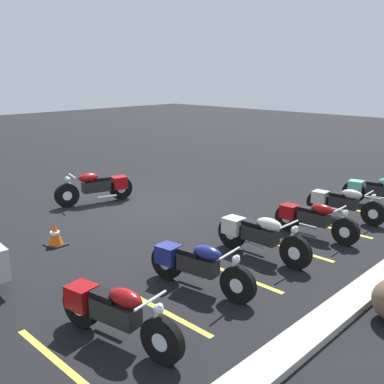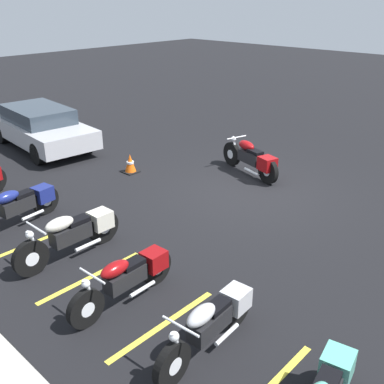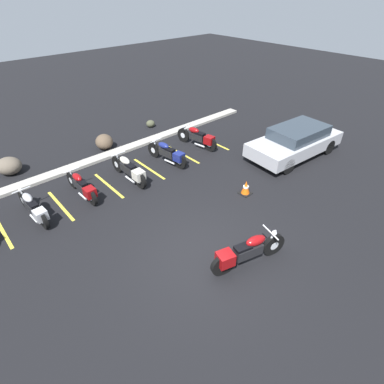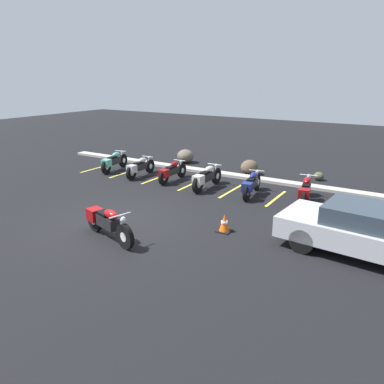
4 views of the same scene
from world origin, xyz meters
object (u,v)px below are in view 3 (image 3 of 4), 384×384
Objects in this scene: parked_bike_4 at (168,153)px; landscape_rock_1 at (104,142)px; car_silver at (295,141)px; landscape_rock_0 at (9,166)px; traffic_cone at (246,188)px; parked_bike_3 at (129,170)px; landscape_rock_2 at (151,124)px; parked_bike_1 at (33,208)px; motorcycle_maroon_featured at (246,252)px; parked_bike_2 at (82,186)px; parked_bike_5 at (198,137)px.

parked_bike_4 reaches higher than landscape_rock_1.
car_silver reaches higher than landscape_rock_0.
parked_bike_3 is at bearing 126.49° from traffic_cone.
landscape_rock_1 is 1.57× the size of traffic_cone.
parked_bike_4 is 4.84× the size of landscape_rock_2.
landscape_rock_0 is at bearing -7.56° from parked_bike_1.
motorcycle_maroon_featured is 6.84m from car_silver.
landscape_rock_0 is (-3.24, 3.56, -0.12)m from parked_bike_3.
car_silver is (6.33, 2.58, 0.21)m from motorcycle_maroon_featured.
motorcycle_maroon_featured is 4.24× the size of traffic_cone.
parked_bike_2 is 3.67m from landscape_rock_0.
landscape_rock_1 is at bearing 102.12° from motorcycle_maroon_featured.
parked_bike_2 is at bearing 83.52° from parked_bike_3.
parked_bike_2 reaches higher than traffic_cone.
landscape_rock_2 is (6.76, 0.09, -0.16)m from landscape_rock_0.
parked_bike_5 reaches higher than parked_bike_4.
motorcycle_maroon_featured is 9.69m from landscape_rock_0.
landscape_rock_0 is 9.12m from traffic_cone.
traffic_cone is at bearing -176.99° from parked_bike_4.
landscape_rock_2 is (5.32, 3.46, -0.25)m from parked_bike_2.
parked_bike_5 is at bearing -91.89° from parked_bike_1.
landscape_rock_1 is 1.86× the size of landscape_rock_2.
parked_bike_5 is (7.29, 0.26, 0.02)m from parked_bike_1.
parked_bike_3 is at bearing -20.14° from car_silver.
landscape_rock_1 is (0.56, 8.59, -0.14)m from motorcycle_maroon_featured.
motorcycle_maroon_featured is at bearing -110.89° from landscape_rock_2.
car_silver is at bearing 7.28° from traffic_cone.
traffic_cone is (4.36, -3.66, -0.19)m from parked_bike_2.
parked_bike_4 is at bearing 87.35° from motorcycle_maroon_featured.
parked_bike_1 is 7.30m from parked_bike_5.
parked_bike_5 reaches higher than landscape_rock_0.
parked_bike_3 reaches higher than parked_bike_1.
parked_bike_2 is at bearing 80.51° from parked_bike_4.
parked_bike_2 is 4.66× the size of landscape_rock_2.
parked_bike_5 is (1.94, 0.28, 0.01)m from parked_bike_4.
landscape_rock_2 is (3.53, 3.65, -0.28)m from parked_bike_3.
parked_bike_2 is 0.93× the size of parked_bike_3.
parked_bike_5 is 2.36× the size of landscape_rock_0.
landscape_rock_1 is (4.02, 2.93, -0.10)m from parked_bike_1.
traffic_cone is at bearing -124.55° from parked_bike_1.
parked_bike_4 is 3.94m from landscape_rock_2.
traffic_cone is at bearing 152.23° from parked_bike_5.
parked_bike_5 reaches higher than parked_bike_1.
motorcycle_maroon_featured is 1.08× the size of parked_bike_2.
parked_bike_4 is 4.08× the size of traffic_cone.
traffic_cone is at bearing 12.43° from car_silver.
motorcycle_maroon_featured is 7.06m from parked_bike_5.
parked_bike_1 is at bearing 88.05° from parked_bike_3.
parked_bike_4 is 0.98× the size of parked_bike_5.
traffic_cone is at bearing -131.76° from parked_bike_2.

